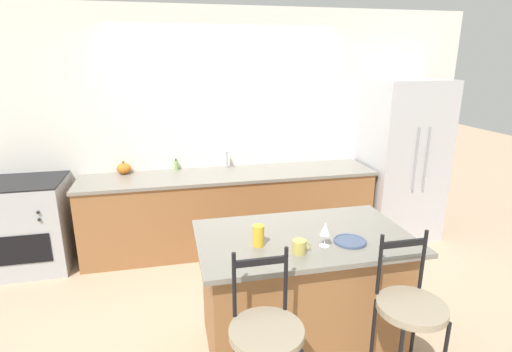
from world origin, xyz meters
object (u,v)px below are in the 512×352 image
tumbler_cup (258,236)px  soap_bottle (176,165)px  refrigerator (401,159)px  bar_stool_near (266,347)px  pumpkin_decoration (124,169)px  bar_stool_far (409,322)px  dinner_plate (350,241)px  wine_glass (325,229)px  oven_range (29,225)px  coffee_mug (300,247)px

tumbler_cup → soap_bottle: (-0.48, 2.14, -0.03)m
refrigerator → bar_stool_near: (-2.31, -2.43, -0.36)m
bar_stool_near → pumpkin_decoration: 2.91m
refrigerator → tumbler_cup: size_ratio=12.96×
bar_stool_far → tumbler_cup: bar_stool_far is taller
bar_stool_far → pumpkin_decoration: bar_stool_far is taller
dinner_plate → wine_glass: size_ratio=1.29×
bar_stool_near → bar_stool_far: (0.91, 0.03, 0.00)m
dinner_plate → pumpkin_decoration: pumpkin_decoration is taller
oven_range → soap_bottle: bearing=10.3°
refrigerator → bar_stool_far: refrigerator is taller
oven_range → coffee_mug: coffee_mug is taller
bar_stool_far → oven_range: bearing=139.4°
dinner_plate → pumpkin_decoration: (-1.69, 2.20, 0.04)m
pumpkin_decoration → bar_stool_far: bearing=-55.2°
bar_stool_near → soap_bottle: 2.80m
oven_range → bar_stool_near: 3.14m
refrigerator → tumbler_cup: bearing=-140.6°
bar_stool_far → tumbler_cup: (-0.81, 0.59, 0.39)m
soap_bottle → bar_stool_far: bearing=-64.6°
refrigerator → dinner_plate: size_ratio=8.36×
oven_range → pumpkin_decoration: bearing=14.6°
tumbler_cup → soap_bottle: size_ratio=1.10×
bar_stool_near → dinner_plate: 0.96m
refrigerator → pumpkin_decoration: bearing=174.9°
refrigerator → bar_stool_near: refrigerator is taller
wine_glass → bar_stool_near: bearing=-136.6°
dinner_plate → tumbler_cup: size_ratio=1.55×
dinner_plate → tumbler_cup: 0.64m
tumbler_cup → coffee_mug: bearing=-35.0°
coffee_mug → soap_bottle: bearing=107.4°
coffee_mug → pumpkin_decoration: bearing=119.7°
pumpkin_decoration → wine_glass: bearing=-55.9°
wine_glass → pumpkin_decoration: size_ratio=1.15×
refrigerator → soap_bottle: size_ratio=14.22×
tumbler_cup → refrigerator: bearing=39.4°
refrigerator → soap_bottle: refrigerator is taller
refrigerator → bar_stool_far: 2.80m
refrigerator → dinner_plate: refrigerator is taller
soap_bottle → pumpkin_decoration: bearing=-177.1°
wine_glass → pumpkin_decoration: (-1.50, 2.22, -0.08)m
oven_range → soap_bottle: (1.55, 0.28, 0.48)m
oven_range → dinner_plate: bearing=-36.1°
bar_stool_far → tumbler_cup: size_ratio=7.63×
bar_stool_near → oven_range: bearing=128.1°
oven_range → wine_glass: 3.21m
refrigerator → bar_stool_far: bearing=-120.2°
oven_range → coffee_mug: 3.08m
bar_stool_near → dinner_plate: bar_stool_near is taller
refrigerator → wine_glass: 2.61m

